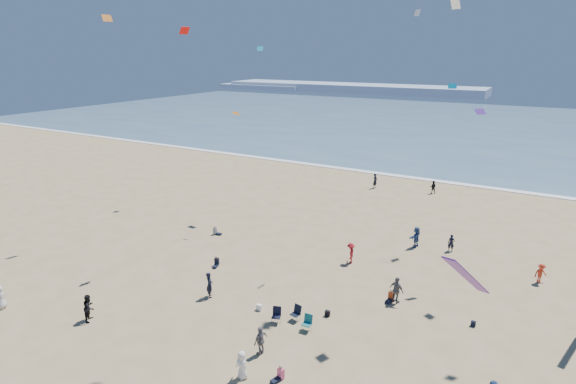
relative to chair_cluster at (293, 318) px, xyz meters
The scene contains 11 objects.
ocean 87.33m from the chair_cluster, 91.63° to the left, with size 220.00×100.00×0.06m, color #476B84.
surf_line 37.38m from the chair_cluster, 93.82° to the left, with size 220.00×1.20×0.08m, color white.
headland_far 173.91m from the chair_cluster, 111.06° to the left, with size 110.00×20.00×3.20m, color #7A8EA8.
headland_near 187.74m from the chair_cluster, 123.09° to the left, with size 40.00×14.00×2.00m, color #7A8EA8.
standing_flyers 6.24m from the chair_cluster, 66.02° to the left, with size 37.74×50.29×1.88m.
seated_group 3.24m from the chair_cluster, behind, with size 18.29×23.09×0.84m.
chair_cluster is the anchor object (origin of this frame).
white_tote 2.71m from the chair_cluster, behind, with size 0.35×0.20×0.40m, color white.
black_backpack 2.42m from the chair_cluster, 52.66° to the left, with size 0.30×0.22×0.38m, color black.
navy_bag 11.01m from the chair_cluster, 28.82° to the left, with size 0.28×0.18×0.34m, color black.
kites_aloft 16.52m from the chair_cluster, 35.71° to the left, with size 39.20×42.25×27.88m.
Camera 1 is at (14.01, -13.14, 15.93)m, focal length 28.00 mm.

